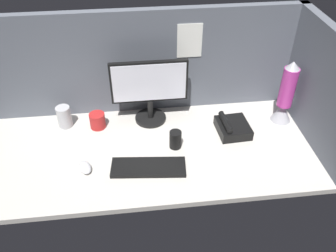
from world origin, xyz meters
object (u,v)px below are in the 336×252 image
monitor (149,89)px  desk_phone (232,127)px  mouse (85,167)px  mug_steel (64,117)px  lava_lamp (286,97)px  mug_black_travel (175,140)px  keyboard (148,167)px  mug_red_plastic (98,121)px

monitor → desk_phone: size_ratio=2.14×
mouse → monitor: bearing=27.4°
mug_steel → lava_lamp: 125.36cm
monitor → mug_black_travel: bearing=-66.9°
monitor → mouse: bearing=-132.7°
mug_steel → mug_black_travel: bearing=-22.9°
keyboard → desk_phone: (48.82, 23.66, 2.19)cm
mug_black_travel → mug_steel: mug_steel is taller
lava_lamp → mug_steel: bearing=176.0°
desk_phone → lava_lamp: bearing=14.1°
monitor → mouse: (-35.48, -38.46, -19.15)cm
mug_red_plastic → keyboard: bearing=-54.9°
keyboard → desk_phone: desk_phone is taller
monitor → lava_lamp: size_ratio=1.12×
mug_steel → mug_red_plastic: size_ratio=1.41×
lava_lamp → desk_phone: bearing=-165.9°
monitor → keyboard: (-4.31, -41.35, -19.85)cm
desk_phone → mug_black_travel: bearing=-165.3°
mug_black_travel → monitor: bearing=113.1°
mug_red_plastic → desk_phone: bearing=-10.1°
lava_lamp → desk_phone: size_ratio=1.91×
keyboard → mug_steel: (-44.55, 40.32, 5.35)cm
keyboard → mug_steel: mug_steel is taller
mug_black_travel → mug_red_plastic: (-41.60, 22.12, -0.48)cm
mug_steel → mug_red_plastic: (18.50, -3.26, -1.86)cm
mug_black_travel → mug_steel: 65.26cm
monitor → mug_black_travel: 32.81cm
monitor → mug_red_plastic: monitor is taller
mouse → lava_lamp: 115.81cm
mouse → mug_red_plastic: 34.66cm
mouse → keyboard: bearing=-25.2°
mug_black_travel → desk_phone: size_ratio=0.50×
monitor → mug_black_travel: (11.24, -26.42, -15.87)cm
lava_lamp → monitor: bearing=172.6°
monitor → mug_black_travel: size_ratio=4.30×
keyboard → lava_lamp: (80.13, 31.54, 14.98)cm
keyboard → desk_phone: 54.30cm
mouse → mug_black_travel: (46.72, 12.04, 3.27)cm
monitor → mouse: size_ratio=4.45×
mug_red_plastic → desk_phone: mug_red_plastic is taller
mug_steel → mug_red_plastic: mug_steel is taller
monitor → keyboard: size_ratio=1.16×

